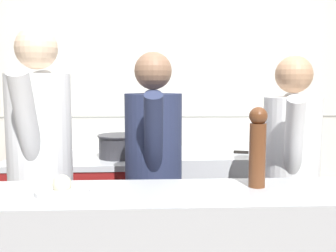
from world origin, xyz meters
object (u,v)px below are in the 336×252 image
at_px(stock_pot, 42,146).
at_px(chef_line, 290,179).
at_px(oven_range, 91,213).
at_px(chef_head_cook, 41,167).
at_px(sauce_pot, 119,145).
at_px(plated_dish_main, 62,189).
at_px(pepper_mill, 258,145).
at_px(chef_sous, 154,176).
at_px(chefs_knife, 256,153).

relative_size(stock_pot, chef_line, 0.16).
xyz_separation_m(oven_range, chef_head_cook, (-0.17, -0.74, 0.52)).
height_order(stock_pot, sauce_pot, sauce_pot).
height_order(oven_range, plated_dish_main, plated_dish_main).
distance_m(plated_dish_main, pepper_mill, 0.88).
bearing_deg(chef_line, sauce_pot, 163.33).
height_order(oven_range, sauce_pot, sauce_pot).
xyz_separation_m(pepper_mill, chef_sous, (-0.46, 0.52, -0.26)).
xyz_separation_m(chefs_knife, pepper_mill, (-0.30, -1.12, 0.24)).
bearing_deg(pepper_mill, stock_pot, 136.60).
relative_size(sauce_pot, plated_dish_main, 1.37).
relative_size(chefs_knife, pepper_mill, 1.06).
bearing_deg(plated_dish_main, pepper_mill, 3.97).
relative_size(chef_sous, chef_line, 1.01).
bearing_deg(chef_sous, chef_line, -2.95).
bearing_deg(plated_dish_main, chef_sous, 55.34).
height_order(sauce_pot, pepper_mill, pepper_mill).
xyz_separation_m(stock_pot, sauce_pot, (0.57, -0.04, 0.01)).
distance_m(sauce_pot, chef_line, 1.25).
xyz_separation_m(sauce_pot, chefs_knife, (1.01, -0.05, -0.06)).
height_order(pepper_mill, chef_head_cook, chef_head_cook).
height_order(chefs_knife, chef_line, chef_line).
relative_size(stock_pot, pepper_mill, 0.72).
bearing_deg(chef_head_cook, oven_range, 77.36).
xyz_separation_m(stock_pot, chefs_knife, (1.58, -0.09, -0.05)).
bearing_deg(chef_head_cook, chef_line, -0.45).
distance_m(chefs_knife, chef_sous, 0.97).
relative_size(plated_dish_main, chef_sous, 0.14).
bearing_deg(sauce_pot, plated_dish_main, -97.14).
bearing_deg(chef_head_cook, stock_pot, 104.13).
xyz_separation_m(oven_range, chef_line, (1.26, -0.75, 0.44)).
bearing_deg(chefs_knife, chef_sous, -141.81).
relative_size(plated_dish_main, chef_head_cook, 0.13).
distance_m(chefs_knife, chef_head_cook, 1.54).
relative_size(sauce_pot, chef_line, 0.20).
distance_m(chef_head_cook, chef_line, 1.43).
bearing_deg(plated_dish_main, chef_line, 23.94).
relative_size(oven_range, chef_sous, 0.74).
relative_size(chef_head_cook, chef_line, 1.10).
relative_size(chef_head_cook, chef_sous, 1.08).
height_order(stock_pot, chef_sous, chef_sous).
bearing_deg(oven_range, sauce_pot, -13.95).
relative_size(oven_range, plated_dish_main, 5.15).
relative_size(sauce_pot, chef_sous, 0.20).
bearing_deg(chef_line, chefs_knife, 109.57).
distance_m(oven_range, chef_line, 1.53).
height_order(sauce_pot, chefs_knife, sauce_pot).
xyz_separation_m(stock_pot, pepper_mill, (1.28, -1.21, 0.19)).
distance_m(sauce_pot, chef_head_cook, 0.79).
bearing_deg(oven_range, plated_dish_main, -86.86).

